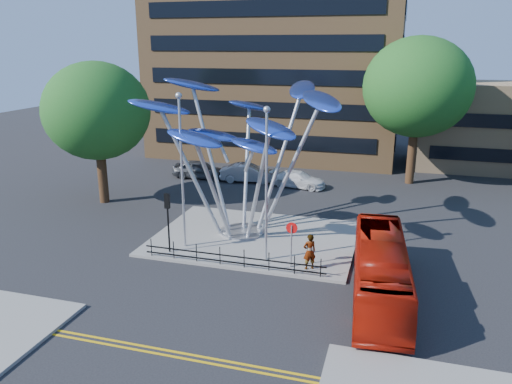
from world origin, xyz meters
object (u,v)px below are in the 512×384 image
(street_lamp_left, at_px, (181,158))
(red_bus, at_px, (380,270))
(no_entry_sign_island, at_px, (292,237))
(tree_right, at_px, (418,87))
(tree_left, at_px, (97,111))
(pedestrian, at_px, (309,252))
(street_lamp_right, at_px, (266,171))
(parked_car_left, at_px, (199,169))
(parked_car_right, at_px, (298,179))
(leaf_sculpture, at_px, (241,124))
(traffic_light_island, at_px, (168,210))
(parked_car_mid, at_px, (248,173))

(street_lamp_left, height_order, red_bus, street_lamp_left)
(no_entry_sign_island, bearing_deg, tree_right, 72.88)
(tree_left, relative_size, pedestrian, 5.38)
(street_lamp_left, height_order, street_lamp_right, street_lamp_left)
(tree_left, distance_m, parked_car_left, 11.19)
(street_lamp_left, relative_size, parked_car_right, 1.92)
(street_lamp_left, distance_m, red_bus, 12.12)
(leaf_sculpture, bearing_deg, tree_right, 56.69)
(pedestrian, distance_m, parked_car_right, 16.04)
(leaf_sculpture, xyz_separation_m, red_bus, (8.67, -5.95, -5.50))
(tree_left, bearing_deg, pedestrian, -23.85)
(traffic_light_island, distance_m, parked_car_left, 16.80)
(parked_car_right, bearing_deg, red_bus, -147.96)
(no_entry_sign_island, bearing_deg, parked_car_left, 126.56)
(red_bus, height_order, parked_car_left, red_bus)
(no_entry_sign_island, height_order, red_bus, red_bus)
(traffic_light_island, relative_size, parked_car_left, 0.73)
(tree_right, xyz_separation_m, tree_left, (-22.00, -12.00, -1.24))
(leaf_sculpture, relative_size, street_lamp_right, 1.53)
(tree_left, height_order, parked_car_left, tree_left)
(tree_right, relative_size, parked_car_left, 2.59)
(no_entry_sign_island, xyz_separation_m, parked_car_mid, (-7.34, 16.00, -1.04))
(tree_right, xyz_separation_m, traffic_light_island, (-13.00, -19.50, -5.42))
(street_lamp_right, relative_size, red_bus, 0.84)
(traffic_light_island, height_order, no_entry_sign_island, traffic_light_island)
(tree_right, relative_size, tree_left, 1.17)
(tree_right, height_order, street_lamp_right, tree_right)
(tree_right, xyz_separation_m, leaf_sculpture, (-10.07, -15.32, -1.16))
(street_lamp_right, bearing_deg, parked_car_left, 123.74)
(leaf_sculpture, xyz_separation_m, parked_car_right, (1.23, 11.40, -6.21))
(tree_right, relative_size, pedestrian, 6.31)
(street_lamp_left, xyz_separation_m, parked_car_left, (-5.34, 14.98, -4.56))
(tree_left, bearing_deg, parked_car_left, 63.87)
(pedestrian, distance_m, parked_car_left, 20.48)
(tree_left, distance_m, street_lamp_left, 11.60)
(parked_car_left, relative_size, parked_car_right, 1.02)
(tree_right, bearing_deg, parked_car_left, -168.84)
(leaf_sculpture, distance_m, pedestrian, 8.72)
(traffic_light_island, distance_m, parked_car_right, 16.24)
(street_lamp_right, bearing_deg, pedestrian, -11.46)
(traffic_light_island, relative_size, red_bus, 0.35)
(leaf_sculpture, relative_size, street_lamp_left, 1.45)
(street_lamp_right, relative_size, parked_car_right, 1.81)
(no_entry_sign_island, bearing_deg, street_lamp_left, 171.39)
(red_bus, relative_size, parked_car_mid, 2.08)
(pedestrian, xyz_separation_m, parked_car_left, (-12.81, 15.98, -0.31))
(street_lamp_left, xyz_separation_m, red_bus, (11.10, -2.77, -3.99))
(street_lamp_right, height_order, parked_car_left, street_lamp_right)
(leaf_sculpture, bearing_deg, red_bus, -34.47)
(parked_car_right, bearing_deg, pedestrian, -157.44)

